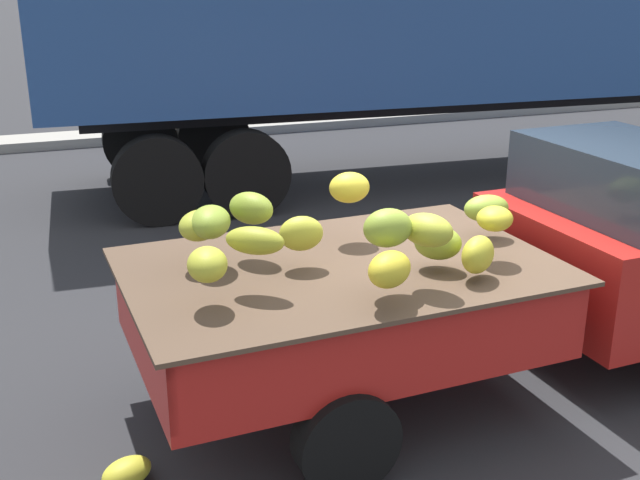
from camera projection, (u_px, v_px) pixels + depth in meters
name	position (u px, v px, depth m)	size (l,w,h in m)	color
ground	(460.00, 363.00, 6.13)	(220.00, 220.00, 0.00)	#28282B
curb_strip	(201.00, 131.00, 14.47)	(80.00, 0.80, 0.16)	gray
pickup_truck	(573.00, 253.00, 5.92)	(5.02, 2.01, 1.70)	#B21E19
fallen_banana_bunch_near_tailgate	(127.00, 472.00, 4.67)	(0.31, 0.21, 0.17)	gold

